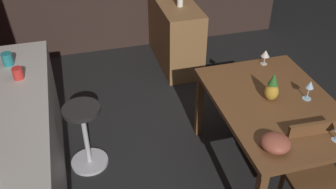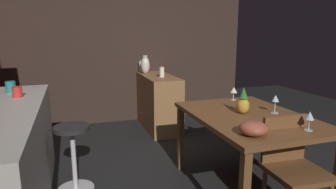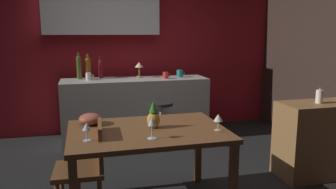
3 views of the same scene
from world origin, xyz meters
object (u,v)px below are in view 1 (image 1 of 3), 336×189
Objects in this scene: bar_stool at (85,135)px; dining_table at (275,111)px; cup_red at (18,73)px; sideboard_cabinet at (175,33)px; cup_teal at (7,59)px; wine_glass_right at (265,54)px; fruit_bowl at (276,143)px; pillar_candle_short at (180,0)px; chair_near_window at (312,171)px; wine_glass_left at (310,86)px; pineapple_centerpiece at (272,89)px.

dining_table is at bearing -107.66° from bar_stool.
sideboard_cabinet is at bearing -50.72° from cup_red.
cup_teal reaches higher than dining_table.
cup_red is (0.08, 2.13, 0.10)m from wine_glass_right.
cup_red is (-1.40, 1.71, 0.54)m from sideboard_cabinet.
fruit_bowl is 2.38m from pillar_candle_short.
dining_table is 6.51× the size of fruit_bowl.
sideboard_cabinet is 2.21m from cup_teal.
cup_teal reaches higher than pillar_candle_short.
pillar_candle_short reaches higher than chair_near_window.
cup_red is at bearing 73.10° from wine_glass_left.
dining_table is at bearing 5.76° from chair_near_window.
pineapple_centerpiece is (-0.42, -1.49, 0.50)m from bar_stool.
wine_glass_left is at bearing -49.52° from fruit_bowl.
sideboard_cabinet is 2.06m from pineapple_centerpiece.
wine_glass_right is (-1.48, -0.42, 0.44)m from sideboard_cabinet.
bar_stool is 1.99m from pillar_candle_short.
sideboard_cabinet is 2.56m from fruit_bowl.
bar_stool is 5.14× the size of cup_teal.
cup_red is (0.66, 1.95, 0.29)m from dining_table.
wine_glass_left is at bearing -111.64° from cup_teal.
dining_table is 11.38× the size of cup_red.
fruit_bowl is (-0.53, 0.25, -0.05)m from pineapple_centerpiece.
cup_red is (1.18, 2.01, 0.47)m from chair_near_window.
bar_stool is (-1.57, 1.27, -0.07)m from sideboard_cabinet.
cup_teal is at bearing 66.25° from dining_table.
wine_glass_right is at bearing -23.43° from fruit_bowl.
sideboard_cabinet is 1.60m from wine_glass_right.
wine_glass_left is 1.00× the size of pillar_candle_short.
cup_teal is at bearing 68.36° from wine_glass_left.
sideboard_cabinet is at bearing 6.13° from pineapple_centerpiece.
cup_teal is at bearing 51.72° from bar_stool.
fruit_bowl is at bearing 80.90° from chair_near_window.
wine_glass_right is 1.20× the size of cup_red.
dining_table is 2.08× the size of bar_stool.
pineapple_centerpiece is at bearing 158.08° from wine_glass_right.
wine_glass_left is (-0.50, -1.78, 0.52)m from bar_stool.
pillar_candle_short reaches higher than fruit_bowl.
dining_table reaches higher than bar_stool.
cup_teal is (0.32, 2.23, 0.11)m from wine_glass_right.
fruit_bowl is at bearing 130.48° from wine_glass_left.
cup_red is at bearing 87.81° from wine_glass_right.
pillar_candle_short is at bearing -42.10° from bar_stool.
cup_teal reaches higher than wine_glass_left.
wine_glass_right is (0.59, 0.08, -0.02)m from wine_glass_left.
cup_teal is (0.24, 0.09, 0.01)m from cup_red.
cup_red is (0.18, 0.44, 0.61)m from bar_stool.
wine_glass_left is at bearing -105.64° from bar_stool.
sideboard_cabinet is 5.36× the size of fruit_bowl.
pillar_candle_short is (1.91, 0.23, 0.23)m from dining_table.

